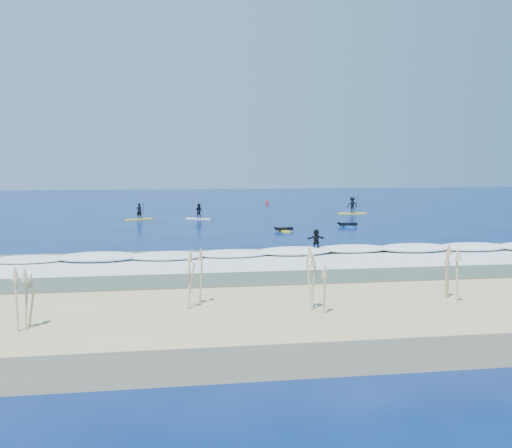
{
  "coord_description": "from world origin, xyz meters",
  "views": [
    {
      "loc": [
        -6.77,
        -44.78,
        5.75
      ],
      "look_at": [
        0.41,
        2.36,
        0.6
      ],
      "focal_mm": 40.0,
      "sensor_mm": 36.0,
      "label": 1
    }
  ],
  "objects": [
    {
      "name": "sup_paddler_left",
      "position": [
        -9.81,
        13.45,
        0.6
      ],
      "size": [
        2.79,
        1.79,
        1.94
      ],
      "rotation": [
        0.0,
        0.0,
        0.44
      ],
      "color": "yellow",
      "rests_on": "ground"
    },
    {
      "name": "sup_paddler_center",
      "position": [
        -3.84,
        13.3,
        0.69
      ],
      "size": [
        2.67,
        1.65,
        1.85
      ],
      "rotation": [
        0.0,
        0.0,
        -0.41
      ],
      "color": "white",
      "rests_on": "ground"
    },
    {
      "name": "prone_paddler_near",
      "position": [
        2.67,
        1.82,
        0.15
      ],
      "size": [
        1.68,
        2.17,
        0.44
      ],
      "rotation": [
        0.0,
        0.0,
        1.75
      ],
      "color": "yellow",
      "rests_on": "ground"
    },
    {
      "name": "dune_grass",
      "position": [
        0.0,
        -27.0,
        1.85
      ],
      "size": [
        40.0,
        4.0,
        1.7
      ],
      "primitive_type": null,
      "color": "tan",
      "rests_on": "dune"
    },
    {
      "name": "ground",
      "position": [
        0.0,
        0.0,
        0.0
      ],
      "size": [
        160.0,
        160.0,
        0.0
      ],
      "primitive_type": "plane",
      "color": "#031542",
      "rests_on": "ground"
    },
    {
      "name": "wet_sand_strip",
      "position": [
        0.0,
        -21.5,
        0.0
      ],
      "size": [
        90.0,
        5.0,
        0.08
      ],
      "primitive_type": "cube",
      "color": "brown",
      "rests_on": "ground"
    },
    {
      "name": "marker_buoy",
      "position": [
        6.46,
        32.05,
        0.33
      ],
      "size": [
        0.31,
        0.31,
        0.75
      ],
      "rotation": [
        0.0,
        0.0,
        0.16
      ],
      "color": "red",
      "rests_on": "ground"
    },
    {
      "name": "whitewater",
      "position": [
        0.0,
        -13.0,
        0.0
      ],
      "size": [
        34.0,
        5.0,
        0.02
      ],
      "primitive_type": "cube",
      "color": "silver",
      "rests_on": "ground"
    },
    {
      "name": "dune",
      "position": [
        0.0,
        -27.0,
        0.0
      ],
      "size": [
        90.0,
        7.0,
        2.0
      ],
      "primitive_type": "cube",
      "color": "tan",
      "rests_on": "ground"
    },
    {
      "name": "shallow_water",
      "position": [
        0.0,
        -14.0,
        0.01
      ],
      "size": [
        90.0,
        13.0,
        0.01
      ],
      "primitive_type": "cube",
      "color": "#324535",
      "rests_on": "ground"
    },
    {
      "name": "sup_paddler_right",
      "position": [
        13.59,
        16.85,
        0.88
      ],
      "size": [
        3.23,
        0.85,
        2.26
      ],
      "rotation": [
        0.0,
        0.0,
        0.01
      ],
      "color": "yellow",
      "rests_on": "ground"
    },
    {
      "name": "breaking_wave",
      "position": [
        0.0,
        -10.0,
        0.0
      ],
      "size": [
        40.0,
        6.0,
        0.3
      ],
      "primitive_type": "cube",
      "color": "white",
      "rests_on": "ground"
    },
    {
      "name": "prone_paddler_far",
      "position": [
        9.03,
        4.38,
        0.16
      ],
      "size": [
        1.83,
        2.32,
        0.48
      ],
      "rotation": [
        0.0,
        0.0,
        1.55
      ],
      "color": "blue",
      "rests_on": "ground"
    },
    {
      "name": "wave_surfer",
      "position": [
        2.38,
        -10.02,
        0.81
      ],
      "size": [
        1.99,
        0.65,
        1.42
      ],
      "rotation": [
        0.0,
        0.0,
        0.06
      ],
      "color": "silver",
      "rests_on": "breaking_wave"
    }
  ]
}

